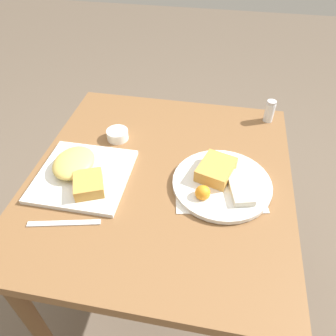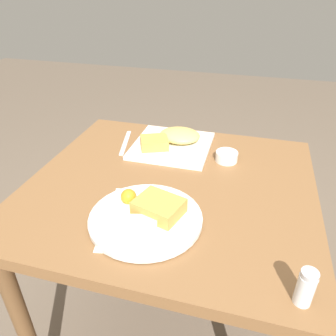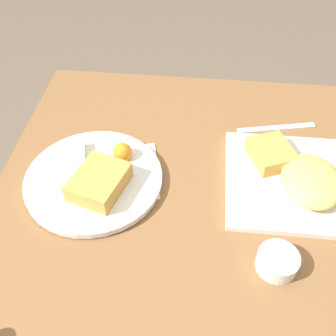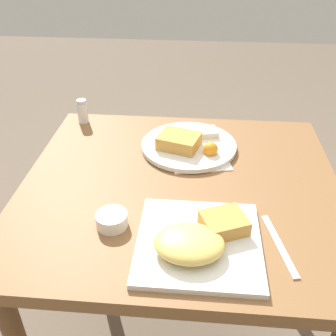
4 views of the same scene
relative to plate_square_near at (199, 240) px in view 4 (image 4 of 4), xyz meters
name	(u,v)px [view 4 (image 4 of 4)]	position (x,y,z in m)	size (l,w,h in m)	color
dining_table	(180,211)	(-0.05, 0.24, -0.12)	(0.87, 0.80, 0.73)	brown
menu_card	(196,149)	(-0.02, 0.42, -0.02)	(0.22, 0.29, 0.00)	silver
plate_square_near	(199,240)	(0.00, 0.00, 0.00)	(0.28, 0.28, 0.06)	white
plate_oval_far	(188,144)	(-0.04, 0.43, 0.00)	(0.30, 0.30, 0.05)	white
sauce_ramekin	(112,220)	(-0.21, 0.05, 0.00)	(0.07, 0.07, 0.03)	white
salt_shaker	(83,113)	(-0.42, 0.58, 0.02)	(0.04, 0.04, 0.08)	white
butter_knife	(279,245)	(0.18, 0.02, -0.02)	(0.06, 0.19, 0.00)	silver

